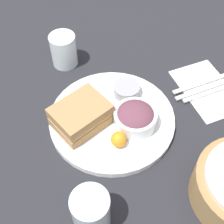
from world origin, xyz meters
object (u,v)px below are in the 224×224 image
at_px(fork, 203,83).
at_px(sandwich, 81,115).
at_px(dressing_cup, 127,90).
at_px(knife, 207,87).
at_px(drink_glass, 91,212).
at_px(spoon, 211,92).
at_px(plate, 112,119).
at_px(salad_bowl, 135,117).
at_px(water_glass, 64,50).

bearing_deg(fork, sandwich, -179.15).
relative_size(dressing_cup, knife, 0.34).
bearing_deg(sandwich, knife, 178.70).
relative_size(drink_glass, spoon, 0.61).
xyz_separation_m(plate, salad_bowl, (-0.04, 0.04, 0.03)).
height_order(plate, sandwich, sandwich).
height_order(drink_glass, spoon, drink_glass).
relative_size(salad_bowl, fork, 0.55).
relative_size(plate, sandwich, 2.04).
distance_m(salad_bowl, fork, 0.25).
xyz_separation_m(salad_bowl, dressing_cup, (-0.02, -0.10, -0.01)).
xyz_separation_m(plate, dressing_cup, (-0.06, -0.06, 0.02)).
bearing_deg(sandwich, fork, -178.39).
bearing_deg(dressing_cup, knife, 166.11).
bearing_deg(drink_glass, plate, -121.24).
distance_m(salad_bowl, knife, 0.24).
xyz_separation_m(plate, drink_glass, (0.13, 0.22, 0.04)).
xyz_separation_m(sandwich, dressing_cup, (-0.14, -0.05, -0.02)).
bearing_deg(drink_glass, spoon, -153.81).
relative_size(sandwich, knife, 0.77).
bearing_deg(fork, salad_bowl, -166.25).
bearing_deg(knife, plate, 180.00).
bearing_deg(sandwich, spoon, 175.80).
bearing_deg(water_glass, salad_bowl, 107.09).
height_order(plate, drink_glass, drink_glass).
distance_m(fork, spoon, 0.04).
distance_m(plate, drink_glass, 0.26).
height_order(knife, spoon, same).
relative_size(knife, spoon, 1.17).
relative_size(drink_glass, fork, 0.55).
distance_m(knife, spoon, 0.02).
bearing_deg(salad_bowl, spoon, -173.94).
xyz_separation_m(plate, spoon, (-0.28, 0.01, -0.00)).
xyz_separation_m(spoon, water_glass, (0.32, -0.26, 0.04)).
bearing_deg(knife, fork, 90.00).
xyz_separation_m(dressing_cup, water_glass, (0.11, -0.19, 0.02)).
height_order(fork, spoon, same).
bearing_deg(salad_bowl, water_glass, -72.91).
distance_m(dressing_cup, knife, 0.22).
relative_size(sandwich, spoon, 0.90).
relative_size(dressing_cup, spoon, 0.40).
bearing_deg(fork, spoon, -90.00).
xyz_separation_m(sandwich, fork, (-0.35, -0.01, -0.04)).
bearing_deg(drink_glass, fork, -149.88).
height_order(salad_bowl, spoon, salad_bowl).
height_order(sandwich, fork, sandwich).
xyz_separation_m(fork, water_glass, (0.32, -0.23, 0.04)).
bearing_deg(water_glass, knife, 143.00).
xyz_separation_m(salad_bowl, knife, (-0.24, -0.04, -0.04)).
distance_m(sandwich, spoon, 0.36).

